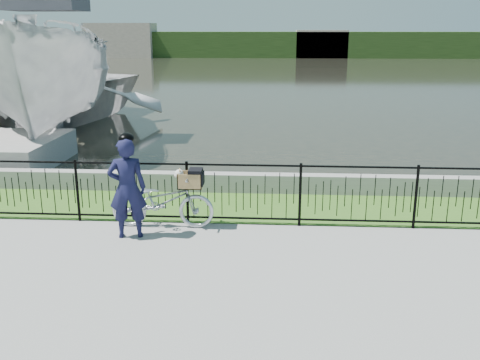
{
  "coord_description": "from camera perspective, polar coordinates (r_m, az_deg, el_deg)",
  "views": [
    {
      "loc": [
        0.51,
        -7.4,
        3.39
      ],
      "look_at": [
        -0.02,
        1.0,
        1.0
      ],
      "focal_mm": 40.0,
      "sensor_mm": 36.0,
      "label": 1
    }
  ],
  "objects": [
    {
      "name": "far_building_left",
      "position": [
        67.99,
        -12.56,
        14.34
      ],
      "size": [
        8.0,
        4.0,
        4.0
      ],
      "primitive_type": "cube",
      "color": "#A99887",
      "rests_on": "ground"
    },
    {
      "name": "far_treeline",
      "position": [
        67.43,
        3.31,
        14.24
      ],
      "size": [
        120.0,
        6.0,
        3.0
      ],
      "primitive_type": "cube",
      "color": "#2A441A",
      "rests_on": "ground"
    },
    {
      "name": "boat_near",
      "position": [
        17.62,
        -19.44,
        10.35
      ],
      "size": [
        5.75,
        10.14,
        5.49
      ],
      "color": "#B9BAB9",
      "rests_on": "water"
    },
    {
      "name": "far_building_right",
      "position": [
        66.15,
        8.66,
        14.15
      ],
      "size": [
        6.0,
        3.0,
        3.2
      ],
      "primitive_type": "cube",
      "color": "#A99887",
      "rests_on": "ground"
    },
    {
      "name": "grass_strip",
      "position": [
        10.57,
        0.66,
        -2.83
      ],
      "size": [
        60.0,
        2.0,
        0.01
      ],
      "primitive_type": "cube",
      "color": "#38631E",
      "rests_on": "ground"
    },
    {
      "name": "cyclist",
      "position": [
        9.01,
        -11.94,
        -0.71
      ],
      "size": [
        0.69,
        0.53,
        1.77
      ],
      "color": "black",
      "rests_on": "ground"
    },
    {
      "name": "fence",
      "position": [
        9.45,
        0.36,
        -1.49
      ],
      "size": [
        14.0,
        0.06,
        1.15
      ],
      "primitive_type": null,
      "color": "black",
      "rests_on": "ground"
    },
    {
      "name": "quay_wall",
      "position": [
        11.47,
        0.93,
        -0.3
      ],
      "size": [
        60.0,
        0.3,
        0.4
      ],
      "primitive_type": "cube",
      "color": "gray",
      "rests_on": "ground"
    },
    {
      "name": "water",
      "position": [
        40.55,
        2.96,
        11.06
      ],
      "size": [
        120.0,
        120.0,
        0.0
      ],
      "primitive_type": "plane",
      "color": "black",
      "rests_on": "ground"
    },
    {
      "name": "ground",
      "position": [
        8.16,
        -0.31,
        -8.71
      ],
      "size": [
        120.0,
        120.0,
        0.0
      ],
      "primitive_type": "plane",
      "color": "gray",
      "rests_on": "ground"
    },
    {
      "name": "bicycle_rig",
      "position": [
        9.46,
        -8.19,
        -2.18
      ],
      "size": [
        1.81,
        0.63,
        1.08
      ],
      "color": "silver",
      "rests_on": "ground"
    }
  ]
}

